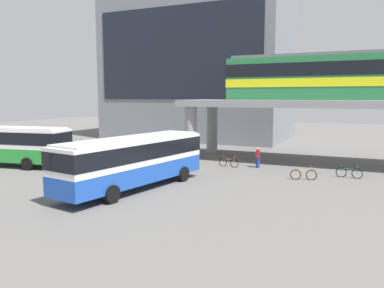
{
  "coord_description": "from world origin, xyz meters",
  "views": [
    {
      "loc": [
        14.48,
        -18.35,
        5.68
      ],
      "look_at": [
        2.78,
        7.55,
        2.2
      ],
      "focal_mm": 36.27,
      "sensor_mm": 36.0,
      "label": 1
    }
  ],
  "objects_px": {
    "bus_main": "(134,157)",
    "bicycle_green": "(349,173)",
    "bicycle_brown": "(229,162)",
    "pedestrian_by_bike_rack": "(258,158)",
    "bicycle_orange": "(303,175)",
    "bus_secondary": "(5,142)",
    "pedestrian_waiting_near_stop": "(184,159)",
    "station_building": "(200,65)",
    "train": "(344,76)"
  },
  "relations": [
    {
      "from": "bus_main",
      "to": "bicycle_green",
      "type": "distance_m",
      "value": 15.12
    },
    {
      "from": "bicycle_brown",
      "to": "pedestrian_by_bike_rack",
      "type": "bearing_deg",
      "value": 14.65
    },
    {
      "from": "bicycle_orange",
      "to": "pedestrian_by_bike_rack",
      "type": "bearing_deg",
      "value": 141.85
    },
    {
      "from": "bus_secondary",
      "to": "pedestrian_waiting_near_stop",
      "type": "distance_m",
      "value": 14.99
    },
    {
      "from": "bicycle_green",
      "to": "pedestrian_by_bike_rack",
      "type": "distance_m",
      "value": 7.0
    },
    {
      "from": "bicycle_brown",
      "to": "bus_secondary",
      "type": "bearing_deg",
      "value": -157.28
    },
    {
      "from": "bicycle_brown",
      "to": "pedestrian_by_bike_rack",
      "type": "height_order",
      "value": "pedestrian_by_bike_rack"
    },
    {
      "from": "bicycle_green",
      "to": "bicycle_orange",
      "type": "distance_m",
      "value": 3.47
    },
    {
      "from": "bus_secondary",
      "to": "pedestrian_waiting_near_stop",
      "type": "bearing_deg",
      "value": 16.75
    },
    {
      "from": "station_building",
      "to": "bicycle_green",
      "type": "relative_size",
      "value": 13.31
    },
    {
      "from": "train",
      "to": "station_building",
      "type": "bearing_deg",
      "value": 141.45
    },
    {
      "from": "station_building",
      "to": "train",
      "type": "distance_m",
      "value": 25.01
    },
    {
      "from": "pedestrian_waiting_near_stop",
      "to": "pedestrian_by_bike_rack",
      "type": "relative_size",
      "value": 1.08
    },
    {
      "from": "station_building",
      "to": "bicycle_brown",
      "type": "height_order",
      "value": "station_building"
    },
    {
      "from": "station_building",
      "to": "pedestrian_waiting_near_stop",
      "type": "bearing_deg",
      "value": -69.47
    },
    {
      "from": "bicycle_brown",
      "to": "train",
      "type": "bearing_deg",
      "value": 29.99
    },
    {
      "from": "bicycle_orange",
      "to": "pedestrian_waiting_near_stop",
      "type": "distance_m",
      "value": 8.98
    },
    {
      "from": "bus_secondary",
      "to": "pedestrian_by_bike_rack",
      "type": "distance_m",
      "value": 20.74
    },
    {
      "from": "bus_main",
      "to": "pedestrian_waiting_near_stop",
      "type": "height_order",
      "value": "bus_main"
    },
    {
      "from": "bus_secondary",
      "to": "bicycle_brown",
      "type": "relative_size",
      "value": 6.38
    },
    {
      "from": "train",
      "to": "bicycle_brown",
      "type": "xyz_separation_m",
      "value": [
        -8.18,
        -4.72,
        -7.0
      ]
    },
    {
      "from": "train",
      "to": "bicycle_green",
      "type": "relative_size",
      "value": 10.79
    },
    {
      "from": "pedestrian_waiting_near_stop",
      "to": "station_building",
      "type": "bearing_deg",
      "value": 110.53
    },
    {
      "from": "station_building",
      "to": "bus_secondary",
      "type": "relative_size",
      "value": 2.11
    },
    {
      "from": "bicycle_orange",
      "to": "bicycle_green",
      "type": "bearing_deg",
      "value": 35.33
    },
    {
      "from": "bicycle_orange",
      "to": "pedestrian_by_bike_rack",
      "type": "distance_m",
      "value": 5.17
    },
    {
      "from": "bicycle_orange",
      "to": "pedestrian_by_bike_rack",
      "type": "relative_size",
      "value": 1.07
    },
    {
      "from": "bicycle_green",
      "to": "station_building",
      "type": "bearing_deg",
      "value": 134.44
    },
    {
      "from": "train",
      "to": "bus_main",
      "type": "distance_m",
      "value": 18.91
    },
    {
      "from": "bus_main",
      "to": "bus_secondary",
      "type": "xyz_separation_m",
      "value": [
        -14.14,
        2.57,
        0.0
      ]
    },
    {
      "from": "station_building",
      "to": "pedestrian_by_bike_rack",
      "type": "height_order",
      "value": "station_building"
    },
    {
      "from": "bicycle_brown",
      "to": "pedestrian_waiting_near_stop",
      "type": "xyz_separation_m",
      "value": [
        -2.65,
        -2.8,
        0.48
      ]
    },
    {
      "from": "train",
      "to": "pedestrian_by_bike_rack",
      "type": "xyz_separation_m",
      "value": [
        -5.93,
        -4.13,
        -6.59
      ]
    },
    {
      "from": "bus_secondary",
      "to": "pedestrian_by_bike_rack",
      "type": "height_order",
      "value": "bus_secondary"
    },
    {
      "from": "train",
      "to": "bicycle_orange",
      "type": "height_order",
      "value": "train"
    },
    {
      "from": "station_building",
      "to": "bicycle_green",
      "type": "bearing_deg",
      "value": -45.56
    },
    {
      "from": "bicycle_green",
      "to": "bicycle_orange",
      "type": "relative_size",
      "value": 1.03
    },
    {
      "from": "bus_secondary",
      "to": "pedestrian_waiting_near_stop",
      "type": "height_order",
      "value": "bus_secondary"
    },
    {
      "from": "station_building",
      "to": "train",
      "type": "xyz_separation_m",
      "value": [
        19.46,
        -15.5,
        -2.58
      ]
    },
    {
      "from": "bus_main",
      "to": "pedestrian_by_bike_rack",
      "type": "distance_m",
      "value": 11.52
    },
    {
      "from": "train",
      "to": "pedestrian_by_bike_rack",
      "type": "height_order",
      "value": "train"
    },
    {
      "from": "train",
      "to": "bicycle_green",
      "type": "xyz_separation_m",
      "value": [
        0.96,
        -5.32,
        -7.0
      ]
    },
    {
      "from": "bus_main",
      "to": "bicycle_brown",
      "type": "relative_size",
      "value": 6.39
    },
    {
      "from": "bicycle_orange",
      "to": "station_building",
      "type": "bearing_deg",
      "value": 127.62
    },
    {
      "from": "bus_main",
      "to": "bicycle_orange",
      "type": "xyz_separation_m",
      "value": [
        9.14,
        7.08,
        -1.63
      ]
    },
    {
      "from": "pedestrian_by_bike_rack",
      "to": "bus_main",
      "type": "bearing_deg",
      "value": -116.35
    },
    {
      "from": "pedestrian_waiting_near_stop",
      "to": "pedestrian_by_bike_rack",
      "type": "bearing_deg",
      "value": 34.6
    },
    {
      "from": "train",
      "to": "bicycle_green",
      "type": "distance_m",
      "value": 8.84
    },
    {
      "from": "station_building",
      "to": "bus_secondary",
      "type": "distance_m",
      "value": 29.03
    },
    {
      "from": "bus_secondary",
      "to": "bicycle_orange",
      "type": "xyz_separation_m",
      "value": [
        23.28,
        4.51,
        -1.63
      ]
    }
  ]
}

